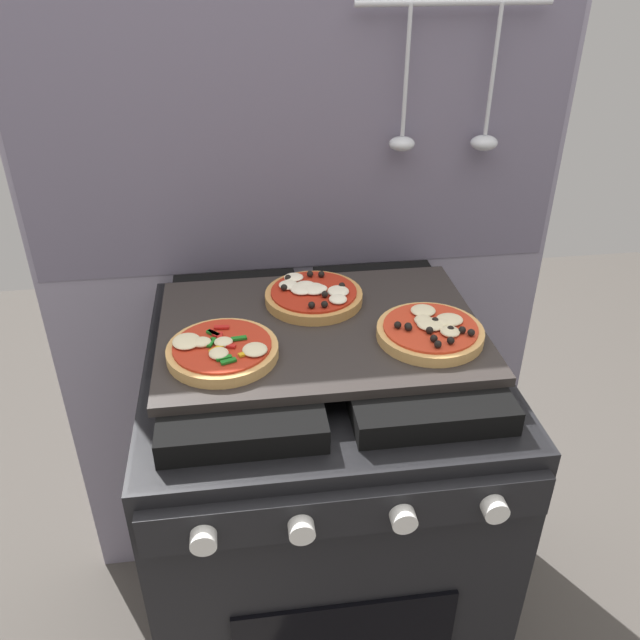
# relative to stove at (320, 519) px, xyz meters

# --- Properties ---
(kitchen_backsplash) EXTENTS (1.10, 0.08, 1.55)m
(kitchen_backsplash) POSITION_rel_stove_xyz_m (0.00, 0.34, 0.34)
(kitchen_backsplash) COLOR gray
(kitchen_backsplash) RESTS_ON ground_plane
(stove) EXTENTS (0.60, 0.64, 0.90)m
(stove) POSITION_rel_stove_xyz_m (0.00, 0.00, 0.00)
(stove) COLOR black
(stove) RESTS_ON ground_plane
(baking_tray) EXTENTS (0.54, 0.38, 0.02)m
(baking_tray) POSITION_rel_stove_xyz_m (0.00, 0.00, 0.46)
(baking_tray) COLOR #2D2826
(baking_tray) RESTS_ON stove
(pizza_left) EXTENTS (0.17, 0.17, 0.03)m
(pizza_left) POSITION_rel_stove_xyz_m (-0.16, -0.07, 0.48)
(pizza_left) COLOR tan
(pizza_left) RESTS_ON baking_tray
(pizza_right) EXTENTS (0.17, 0.17, 0.03)m
(pizza_right) POSITION_rel_stove_xyz_m (0.17, -0.06, 0.48)
(pizza_right) COLOR tan
(pizza_right) RESTS_ON baking_tray
(pizza_center) EXTENTS (0.17, 0.17, 0.03)m
(pizza_center) POSITION_rel_stove_xyz_m (-0.00, 0.08, 0.48)
(pizza_center) COLOR #C18947
(pizza_center) RESTS_ON baking_tray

